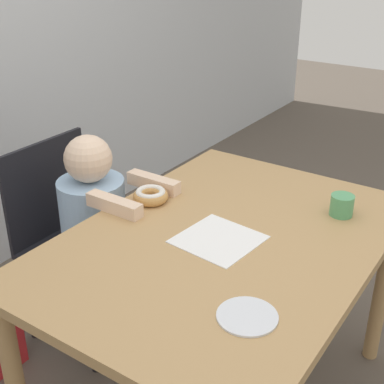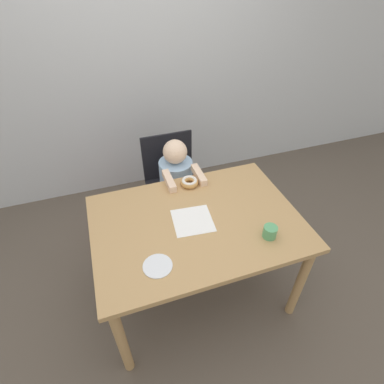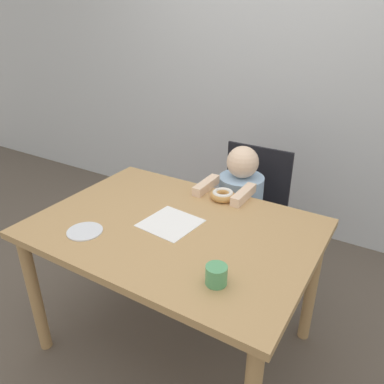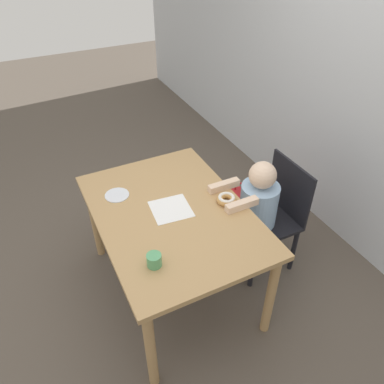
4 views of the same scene
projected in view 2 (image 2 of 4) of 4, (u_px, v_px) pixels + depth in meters
ground_plane at (196, 287)px, 2.34m from camera, size 12.00×12.00×0.00m
wall_back at (140, 64)px, 2.65m from camera, size 8.00×0.05×2.50m
dining_table at (197, 231)px, 1.92m from camera, size 1.29×0.92×0.74m
chair at (173, 183)px, 2.62m from camera, size 0.44×0.44×0.86m
child_figure at (177, 191)px, 2.52m from camera, size 0.28×0.47×0.94m
donut at (189, 182)px, 2.13m from camera, size 0.13×0.13×0.05m
napkin at (193, 220)px, 1.86m from camera, size 0.27×0.27×0.00m
handbag at (122, 215)px, 2.77m from camera, size 0.34×0.12×0.39m
cup at (270, 232)px, 1.74m from camera, size 0.08×0.08×0.08m
plate at (158, 266)px, 1.60m from camera, size 0.16×0.16×0.01m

